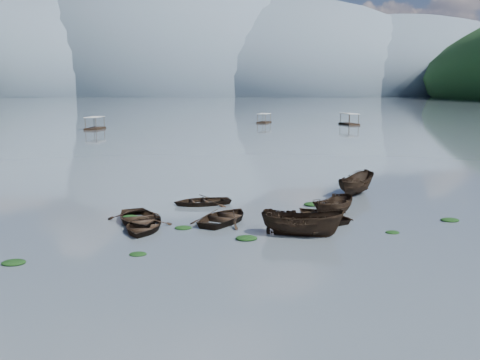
{
  "coord_description": "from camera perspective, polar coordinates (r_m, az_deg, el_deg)",
  "views": [
    {
      "loc": [
        -2.5,
        -23.48,
        7.97
      ],
      "look_at": [
        0.0,
        12.0,
        2.0
      ],
      "focal_mm": 40.0,
      "sensor_mm": 36.0,
      "label": 1
    }
  ],
  "objects": [
    {
      "name": "weed_clump_1",
      "position": [
        26.96,
        -10.83,
        -7.84
      ],
      "size": [
        0.86,
        0.69,
        0.19
      ],
      "primitive_type": "ellipsoid",
      "color": "black",
      "rests_on": "ground"
    },
    {
      "name": "rowboat_6",
      "position": [
        33.2,
        -10.77,
        -4.53
      ],
      "size": [
        4.63,
        5.54,
        0.99
      ],
      "primitive_type": "imported",
      "rotation": [
        0.0,
        0.0,
        0.29
      ],
      "color": "black",
      "rests_on": "ground"
    },
    {
      "name": "weed_clump_3",
      "position": [
        31.61,
        15.95,
        -5.45
      ],
      "size": [
        0.8,
        0.68,
        0.18
      ],
      "primitive_type": "ellipsoid",
      "color": "black",
      "rests_on": "ground"
    },
    {
      "name": "rowboat_2",
      "position": [
        29.99,
        6.6,
        -5.95
      ],
      "size": [
        4.9,
        3.02,
        1.77
      ],
      "primitive_type": "imported",
      "rotation": [
        0.0,
        0.0,
        1.27
      ],
      "color": "black",
      "rests_on": "ground"
    },
    {
      "name": "weed_clump_0",
      "position": [
        27.29,
        -22.98,
        -8.23
      ],
      "size": [
        1.12,
        0.91,
        0.24
      ],
      "primitive_type": "ellipsoid",
      "color": "black",
      "rests_on": "ground"
    },
    {
      "name": "pontoon_right",
      "position": [
        129.04,
        11.56,
        5.79
      ],
      "size": [
        3.51,
        6.91,
        2.54
      ],
      "primitive_type": null,
      "rotation": [
        0.0,
        0.0,
        0.12
      ],
      "color": "black",
      "rests_on": "ground"
    },
    {
      "name": "haze_mtn_a",
      "position": [
        958.74,
        -19.84,
        8.49
      ],
      "size": [
        520.0,
        520.0,
        280.0
      ],
      "primitive_type": "ellipsoid",
      "color": "#475666",
      "rests_on": "ground"
    },
    {
      "name": "weed_clump_7",
      "position": [
        37.9,
        7.76,
        -2.7
      ],
      "size": [
        1.26,
        1.01,
        0.27
      ],
      "primitive_type": "ellipsoid",
      "color": "black",
      "rests_on": "ground"
    },
    {
      "name": "rowboat_5",
      "position": [
        34.47,
        9.89,
        -3.99
      ],
      "size": [
        3.95,
        4.17,
        1.61
      ],
      "primitive_type": "imported",
      "rotation": [
        0.0,
        0.0,
        -0.73
      ],
      "color": "black",
      "rests_on": "ground"
    },
    {
      "name": "haze_mtn_b",
      "position": [
        925.3,
        -7.69,
        8.95
      ],
      "size": [
        520.0,
        520.0,
        340.0
      ],
      "primitive_type": "ellipsoid",
      "color": "#475666",
      "rests_on": "ground"
    },
    {
      "name": "pontoon_left",
      "position": [
        115.24,
        -15.19,
        5.23
      ],
      "size": [
        3.46,
        6.81,
        2.51
      ],
      "primitive_type": null,
      "rotation": [
        0.0,
        0.0,
        -0.12
      ],
      "color": "black",
      "rests_on": "ground"
    },
    {
      "name": "weed_clump_4",
      "position": [
        35.6,
        21.48,
        -4.08
      ],
      "size": [
        1.14,
        0.91,
        0.24
      ],
      "primitive_type": "ellipsoid",
      "color": "black",
      "rests_on": "ground"
    },
    {
      "name": "weed_clump_6",
      "position": [
        31.53,
        -6.07,
        -5.17
      ],
      "size": [
        1.0,
        0.83,
        0.21
      ],
      "primitive_type": "ellipsoid",
      "color": "black",
      "rests_on": "ground"
    },
    {
      "name": "weed_clump_2",
      "position": [
        29.12,
        0.71,
        -6.36
      ],
      "size": [
        1.2,
        0.96,
        0.26
      ],
      "primitive_type": "ellipsoid",
      "color": "black",
      "rests_on": "ground"
    },
    {
      "name": "haze_mtn_d",
      "position": [
        978.2,
        15.4,
        8.72
      ],
      "size": [
        520.0,
        520.0,
        220.0
      ],
      "primitive_type": "ellipsoid",
      "color": "#475666",
      "rests_on": "ground"
    },
    {
      "name": "weed_clump_5",
      "position": [
        34.67,
        -11.67,
        -3.96
      ],
      "size": [
        1.05,
        0.85,
        0.22
      ],
      "primitive_type": "ellipsoid",
      "color": "black",
      "rests_on": "ground"
    },
    {
      "name": "ground_plane",
      "position": [
        24.92,
        1.97,
        -9.13
      ],
      "size": [
        2400.0,
        2400.0,
        0.0
      ],
      "primitive_type": "plane",
      "color": "#49525B"
    },
    {
      "name": "haze_mtn_c",
      "position": [
        934.44,
        4.8,
        9.0
      ],
      "size": [
        520.0,
        520.0,
        260.0
      ],
      "primitive_type": "ellipsoid",
      "color": "#475666",
      "rests_on": "ground"
    },
    {
      "name": "rowboat_8",
      "position": [
        42.49,
        12.22,
        -1.5
      ],
      "size": [
        4.5,
        4.95,
        1.89
      ],
      "primitive_type": "imported",
      "rotation": [
        0.0,
        0.0,
        2.46
      ],
      "color": "black",
      "rests_on": "ground"
    },
    {
      "name": "rowboat_3",
      "position": [
        34.01,
        8.61,
        -4.14
      ],
      "size": [
        4.67,
        5.13,
        0.87
      ],
      "primitive_type": "imported",
      "rotation": [
        0.0,
        0.0,
        3.65
      ],
      "color": "black",
      "rests_on": "ground"
    },
    {
      "name": "rowboat_0",
      "position": [
        31.48,
        -10.26,
        -5.29
      ],
      "size": [
        3.41,
        4.5,
        0.88
      ],
      "primitive_type": "imported",
      "rotation": [
        0.0,
        0.0,
        -0.1
      ],
      "color": "black",
      "rests_on": "ground"
    },
    {
      "name": "pontoon_centre",
      "position": [
        133.52,
        2.58,
        6.1
      ],
      "size": [
        4.39,
        6.33,
        2.24
      ],
      "primitive_type": null,
      "rotation": [
        0.0,
        0.0,
        -0.37
      ],
      "color": "black",
      "rests_on": "ground"
    },
    {
      "name": "rowboat_7",
      "position": [
        37.96,
        -4.08,
        -2.62
      ],
      "size": [
        4.6,
        3.73,
        0.84
      ],
      "primitive_type": "imported",
      "rotation": [
        0.0,
        0.0,
        4.93
      ],
      "color": "black",
      "rests_on": "ground"
    },
    {
      "name": "rowboat_1",
      "position": [
        32.98,
        -1.61,
        -4.46
      ],
      "size": [
        5.15,
        5.61,
        0.95
      ],
      "primitive_type": "imported",
      "rotation": [
        0.0,
        0.0,
        2.61
      ],
      "color": "black",
      "rests_on": "ground"
    }
  ]
}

